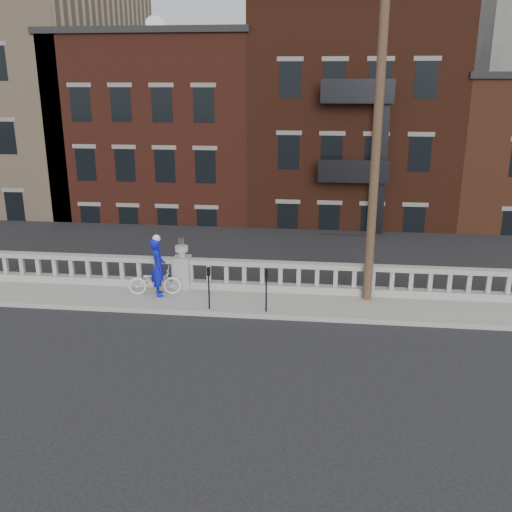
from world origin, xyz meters
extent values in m
plane|color=black|center=(0.00, 0.00, 0.00)|extent=(120.00, 120.00, 0.00)
cube|color=#9D9991|center=(0.00, 3.00, 0.07)|extent=(32.00, 2.20, 0.15)
cube|color=#9D9991|center=(0.00, 3.95, 0.28)|extent=(28.00, 0.34, 0.25)
cube|color=#9D9991|center=(0.00, 3.95, 1.10)|extent=(28.00, 0.34, 0.16)
cube|color=#9D9991|center=(0.00, 3.95, 0.70)|extent=(0.55, 0.55, 1.10)
cylinder|color=#9D9991|center=(0.00, 3.95, 1.35)|extent=(0.24, 0.24, 0.20)
cylinder|color=#9D9991|center=(0.00, 3.95, 1.53)|extent=(0.44, 0.44, 0.18)
cube|color=#605E59|center=(0.00, 4.30, -2.42)|extent=(36.00, 0.50, 5.15)
cube|color=black|center=(0.00, 25.95, -5.25)|extent=(80.00, 44.00, 0.50)
cube|color=#595651|center=(-2.00, 8.45, -3.00)|extent=(16.00, 7.00, 4.00)
cube|color=#4D1F16|center=(-4.00, 19.95, 2.00)|extent=(10.00, 14.00, 14.00)
cube|color=black|center=(-4.00, 19.95, 9.15)|extent=(10.30, 14.30, 0.30)
cube|color=#3E1B11|center=(6.00, 19.95, 2.75)|extent=(10.00, 14.00, 15.50)
cube|color=black|center=(6.00, 19.95, 10.65)|extent=(10.30, 14.30, 0.30)
cylinder|color=#422D1E|center=(6.20, 3.60, 5.15)|extent=(0.28, 0.28, 10.00)
cylinder|color=black|center=(1.28, 2.15, 0.70)|extent=(0.05, 0.05, 1.10)
cube|color=black|center=(1.28, 2.15, 1.38)|extent=(0.10, 0.08, 0.26)
cube|color=black|center=(1.28, 2.10, 1.42)|extent=(0.06, 0.01, 0.08)
cylinder|color=black|center=(3.05, 2.15, 0.70)|extent=(0.05, 0.05, 1.10)
cube|color=black|center=(3.05, 2.15, 1.38)|extent=(0.10, 0.08, 0.26)
cube|color=black|center=(3.05, 2.10, 1.42)|extent=(0.06, 0.01, 0.08)
imported|color=silver|center=(-0.76, 3.20, 0.60)|extent=(1.81, 0.89, 0.91)
imported|color=#0C12B4|center=(-0.61, 3.15, 1.13)|extent=(0.70, 0.84, 1.95)
camera|label=1|loc=(4.66, -14.00, 6.98)|focal=40.00mm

